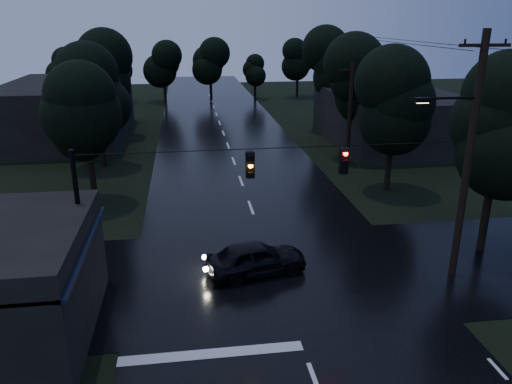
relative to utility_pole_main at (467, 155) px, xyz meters
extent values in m
cube|color=black|center=(-7.41, 19.00, -5.26)|extent=(12.00, 120.00, 0.02)
cube|color=black|center=(-7.41, 1.00, -5.26)|extent=(60.00, 9.00, 0.02)
cube|color=black|center=(-14.41, -2.00, -2.06)|extent=(0.30, 7.00, 0.15)
cylinder|color=black|center=(-14.61, -5.00, -3.76)|extent=(0.10, 0.10, 3.00)
cylinder|color=black|center=(-14.61, 1.00, -3.76)|extent=(0.10, 0.10, 3.00)
cube|color=#FFDE66|center=(-14.46, -3.50, -2.76)|extent=(0.06, 1.60, 0.50)
cube|color=#FFDE66|center=(-14.46, -0.80, -2.76)|extent=(0.06, 1.20, 0.50)
cube|color=black|center=(6.59, 23.00, -3.06)|extent=(10.00, 14.00, 4.40)
cube|color=black|center=(-21.41, 29.00, -2.76)|extent=(10.00, 16.00, 5.00)
cylinder|color=black|center=(0.09, 0.00, -0.26)|extent=(0.30, 0.30, 10.00)
cube|color=black|center=(0.09, 0.00, 4.14)|extent=(2.00, 0.12, 0.12)
cylinder|color=black|center=(-1.01, 0.00, 2.24)|extent=(2.20, 0.10, 0.10)
cube|color=black|center=(-2.11, 0.00, 2.19)|extent=(0.60, 0.25, 0.18)
cube|color=#FFB266|center=(-2.11, 0.00, 2.09)|extent=(0.45, 0.18, 0.03)
cylinder|color=black|center=(0.89, 17.00, -1.51)|extent=(0.30, 0.30, 7.50)
cube|color=black|center=(0.89, 17.00, 1.64)|extent=(2.00, 0.12, 0.12)
cylinder|color=black|center=(-14.91, 0.00, -2.26)|extent=(0.18, 0.18, 6.00)
cylinder|color=black|center=(-7.41, 0.00, 0.54)|extent=(15.00, 0.03, 0.03)
cube|color=black|center=(-8.61, 0.00, -0.06)|extent=(0.32, 0.25, 1.00)
sphere|color=orange|center=(-8.61, -0.15, -0.06)|extent=(0.18, 0.18, 0.18)
cube|color=black|center=(-5.01, 0.00, -0.06)|extent=(0.32, 0.25, 1.00)
sphere|color=#FF0C07|center=(-5.01, -0.15, -0.06)|extent=(0.18, 0.18, 0.18)
cylinder|color=black|center=(2.59, 2.00, -3.86)|extent=(0.36, 0.36, 2.80)
sphere|color=black|center=(2.59, 2.00, -0.46)|extent=(4.48, 4.48, 4.48)
sphere|color=black|center=(2.59, 2.00, 0.74)|extent=(4.48, 4.48, 4.48)
sphere|color=black|center=(2.59, 2.00, 1.94)|extent=(4.48, 4.48, 4.48)
cylinder|color=black|center=(-16.41, 11.00, -4.03)|extent=(0.36, 0.36, 2.45)
sphere|color=black|center=(-16.41, 11.00, -1.06)|extent=(3.92, 3.92, 3.92)
sphere|color=black|center=(-16.41, 11.00, -0.01)|extent=(3.92, 3.92, 3.92)
sphere|color=black|center=(-16.41, 11.00, 1.04)|extent=(3.92, 3.92, 3.92)
cylinder|color=black|center=(-17.01, 19.00, -3.95)|extent=(0.36, 0.36, 2.62)
sphere|color=black|center=(-17.01, 19.00, -0.76)|extent=(4.20, 4.20, 4.20)
sphere|color=black|center=(-17.01, 19.00, 0.37)|extent=(4.20, 4.20, 4.20)
sphere|color=black|center=(-17.01, 19.00, 1.49)|extent=(4.20, 4.20, 4.20)
cylinder|color=black|center=(-17.61, 29.00, -3.86)|extent=(0.36, 0.36, 2.80)
sphere|color=black|center=(-17.61, 29.00, -0.46)|extent=(4.48, 4.48, 4.48)
sphere|color=black|center=(-17.61, 29.00, 0.74)|extent=(4.48, 4.48, 4.48)
sphere|color=black|center=(-17.61, 29.00, 1.94)|extent=(4.48, 4.48, 4.48)
cylinder|color=black|center=(1.59, 11.00, -3.95)|extent=(0.36, 0.36, 2.62)
sphere|color=black|center=(1.59, 11.00, -0.76)|extent=(4.20, 4.20, 4.20)
sphere|color=black|center=(1.59, 11.00, 0.37)|extent=(4.20, 4.20, 4.20)
sphere|color=black|center=(1.59, 11.00, 1.49)|extent=(4.20, 4.20, 4.20)
cylinder|color=black|center=(2.19, 19.00, -3.86)|extent=(0.36, 0.36, 2.80)
sphere|color=black|center=(2.19, 19.00, -0.46)|extent=(4.48, 4.48, 4.48)
sphere|color=black|center=(2.19, 19.00, 0.74)|extent=(4.48, 4.48, 4.48)
sphere|color=black|center=(2.19, 19.00, 1.94)|extent=(4.48, 4.48, 4.48)
cylinder|color=black|center=(2.79, 29.00, -3.77)|extent=(0.36, 0.36, 2.97)
sphere|color=black|center=(2.79, 29.00, -0.16)|extent=(4.76, 4.76, 4.76)
sphere|color=black|center=(2.79, 29.00, 1.12)|extent=(4.76, 4.76, 4.76)
sphere|color=black|center=(2.79, 29.00, 2.39)|extent=(4.76, 4.76, 4.76)
imported|color=black|center=(-8.21, 1.20, -4.53)|extent=(4.54, 2.60, 1.45)
camera|label=1|loc=(-10.89, -17.64, 5.06)|focal=35.00mm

